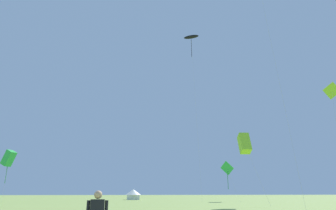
{
  "coord_description": "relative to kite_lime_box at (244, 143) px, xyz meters",
  "views": [
    {
      "loc": [
        -5.11,
        -4.16,
        1.68
      ],
      "look_at": [
        0.0,
        32.0,
        12.79
      ],
      "focal_mm": 30.78,
      "sensor_mm": 36.0,
      "label": 1
    }
  ],
  "objects": [
    {
      "name": "kite_lime_box",
      "position": [
        0.0,
        0.0,
        0.0
      ],
      "size": [
        3.18,
        2.31,
        9.36
      ],
      "color": "#99DB2D",
      "rests_on": "ground"
    },
    {
      "name": "kite_lime_diamond",
      "position": [
        12.32,
        -2.3,
        7.13
      ],
      "size": [
        3.04,
        1.91,
        16.31
      ],
      "color": "#99DB2D",
      "rests_on": "ground"
    },
    {
      "name": "kite_green_box",
      "position": [
        -37.67,
        22.69,
        -0.01
      ],
      "size": [
        2.88,
        2.45,
        9.52
      ],
      "color": "green",
      "rests_on": "ground"
    },
    {
      "name": "kite_green_diamond",
      "position": [
        4.53,
        20.16,
        -1.74
      ],
      "size": [
        2.45,
        3.3,
        7.72
      ],
      "color": "green",
      "rests_on": "ground"
    },
    {
      "name": "kite_black_parafoil",
      "position": [
        -2.79,
        17.3,
        25.65
      ],
      "size": [
        3.47,
        3.58,
        34.22
      ],
      "color": "black",
      "rests_on": "ground"
    },
    {
      "name": "festival_tent_left",
      "position": [
        -13.56,
        36.29,
        -6.59
      ],
      "size": [
        3.68,
        3.68,
        2.4
      ],
      "color": "white",
      "rests_on": "ground"
    }
  ]
}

